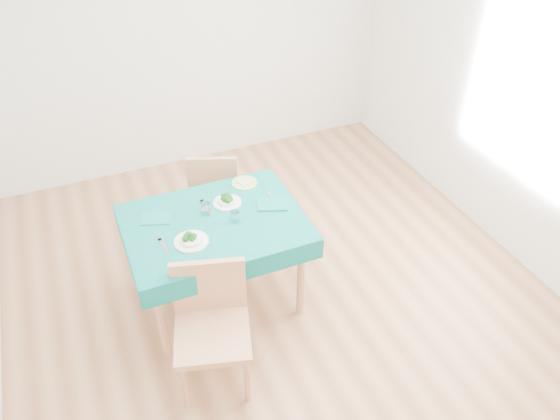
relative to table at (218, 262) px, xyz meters
name	(u,v)px	position (x,y,z in m)	size (l,w,h in m)	color
room_shell	(280,147)	(0.42, -0.17, 0.97)	(4.02, 4.52, 2.73)	#8F5D3B
table	(218,262)	(0.00, 0.00, 0.00)	(1.22, 0.93, 0.76)	#09665F
chair_near	(211,318)	(-0.25, -0.67, 0.20)	(0.47, 0.51, 1.16)	#B67C55
chair_far	(215,182)	(0.25, 0.83, 0.12)	(0.40, 0.44, 1.00)	#B67C55
bowl_near	(191,238)	(-0.20, -0.15, 0.41)	(0.23, 0.23, 0.07)	white
bowl_far	(227,200)	(0.15, 0.17, 0.41)	(0.20, 0.20, 0.06)	white
fork_near	(164,246)	(-0.38, -0.11, 0.38)	(0.02, 0.17, 0.00)	silver
knife_near	(203,238)	(-0.12, -0.14, 0.38)	(0.01, 0.19, 0.00)	silver
fork_far	(207,207)	(0.00, 0.18, 0.38)	(0.03, 0.20, 0.00)	silver
knife_far	(272,198)	(0.47, 0.09, 0.38)	(0.02, 0.23, 0.00)	silver
napkin_near	(156,218)	(-0.36, 0.19, 0.39)	(0.20, 0.14, 0.01)	#0D7168
napkin_far	(272,205)	(0.44, 0.02, 0.39)	(0.21, 0.15, 0.01)	#0D7168
tumbler_center	(206,208)	(-0.02, 0.11, 0.42)	(0.07, 0.07, 0.09)	white
tumbler_side	(235,216)	(0.14, -0.05, 0.42)	(0.06, 0.06, 0.08)	white
side_plate	(244,183)	(0.35, 0.35, 0.38)	(0.19, 0.19, 0.01)	#ADC962
bread_slice	(244,182)	(0.35, 0.35, 0.40)	(0.09, 0.09, 0.01)	beige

